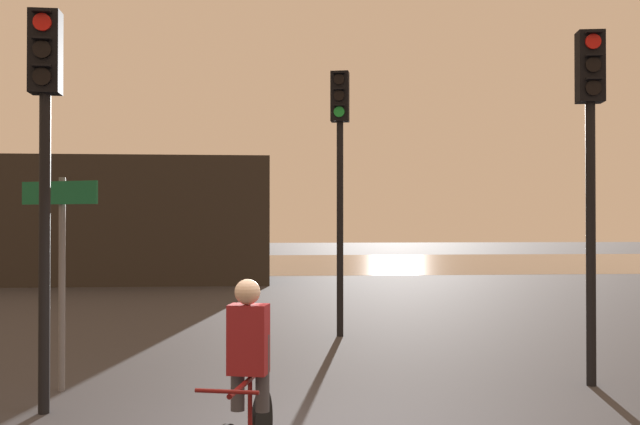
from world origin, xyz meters
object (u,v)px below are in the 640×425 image
object	(u,v)px
distant_building	(35,221)
traffic_light_near_right	(590,139)
cyclist	(247,383)
traffic_light_near_left	(45,132)
traffic_light_center	(340,153)
direction_sign_post	(61,251)

from	to	relation	value
distant_building	traffic_light_near_right	bearing A→B (deg)	-53.53
distant_building	cyclist	xyz separation A→B (m)	(7.56, -19.07, -1.25)
traffic_light_near_left	traffic_light_center	world-z (taller)	traffic_light_center
traffic_light_center	cyclist	world-z (taller)	traffic_light_center
traffic_light_near_right	traffic_light_center	bearing A→B (deg)	-46.79
traffic_light_near_left	traffic_light_center	xyz separation A→B (m)	(3.71, 4.83, 0.26)
traffic_light_near_left	distant_building	bearing A→B (deg)	-74.63
distant_building	direction_sign_post	size ratio (longest dim) A/B	6.04
distant_building	traffic_light_near_left	world-z (taller)	traffic_light_near_left
distant_building	traffic_light_center	size ratio (longest dim) A/B	3.31
traffic_light_near_left	direction_sign_post	distance (m)	1.67
traffic_light_near_right	direction_sign_post	size ratio (longest dim) A/B	1.72
traffic_light_center	direction_sign_post	bearing A→B (deg)	57.60
traffic_light_near_left	traffic_light_center	distance (m)	6.10
traffic_light_near_left	traffic_light_center	bearing A→B (deg)	-129.83
distant_building	direction_sign_post	bearing A→B (deg)	-71.63
distant_building	traffic_light_center	xyz separation A→B (m)	(9.04, -11.90, 1.21)
traffic_light_near_right	cyclist	bearing A→B (deg)	45.53
traffic_light_near_right	cyclist	xyz separation A→B (m)	(-4.23, -3.13, -2.28)
traffic_light_near_right	cyclist	distance (m)	5.73
direction_sign_post	traffic_light_near_right	bearing A→B (deg)	-158.10
traffic_light_near_right	cyclist	size ratio (longest dim) A/B	2.67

